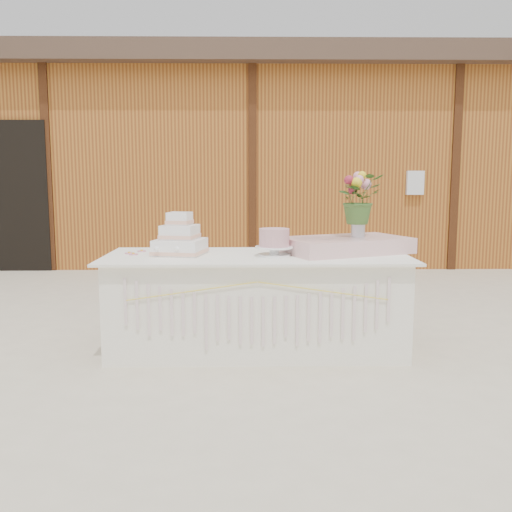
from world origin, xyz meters
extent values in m
plane|color=beige|center=(0.00, 0.00, 0.00)|extent=(80.00, 80.00, 0.00)
cube|color=#A76723|center=(0.00, 6.00, 1.50)|extent=(12.00, 4.00, 3.00)
cube|color=#433126|center=(0.00, 6.00, 3.15)|extent=(12.60, 4.60, 0.30)
cube|color=white|center=(0.00, 0.00, 0.38)|extent=(2.28, 0.88, 0.75)
cube|color=white|center=(0.00, 0.00, 0.76)|extent=(2.40, 1.00, 0.02)
cube|color=white|center=(-0.61, 0.03, 0.83)|extent=(0.43, 0.43, 0.12)
cube|color=#FBBA9F|center=(-0.61, 0.03, 0.79)|extent=(0.44, 0.44, 0.03)
cube|color=white|center=(-0.61, 0.03, 0.95)|extent=(0.31, 0.31, 0.11)
cube|color=#FBBA9F|center=(-0.61, 0.03, 0.92)|extent=(0.32, 0.32, 0.03)
cube|color=white|center=(-0.61, 0.03, 1.06)|extent=(0.20, 0.20, 0.10)
cube|color=#FBBA9F|center=(-0.61, 0.03, 1.03)|extent=(0.22, 0.22, 0.03)
cylinder|color=white|center=(0.14, -0.07, 0.78)|extent=(0.26, 0.26, 0.02)
cylinder|color=white|center=(0.14, -0.07, 0.81)|extent=(0.07, 0.07, 0.05)
cylinder|color=white|center=(0.14, -0.07, 0.84)|extent=(0.30, 0.30, 0.01)
cylinder|color=#CE9494|center=(0.14, -0.07, 0.92)|extent=(0.24, 0.24, 0.14)
cube|color=beige|center=(0.73, 0.13, 0.83)|extent=(1.14, 0.92, 0.13)
cylinder|color=silver|center=(0.83, 0.16, 0.97)|extent=(0.11, 0.11, 0.16)
imported|color=#3A5E25|center=(0.83, 0.16, 1.25)|extent=(0.47, 0.46, 0.41)
camera|label=1|loc=(-0.07, -4.47, 1.38)|focal=40.00mm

